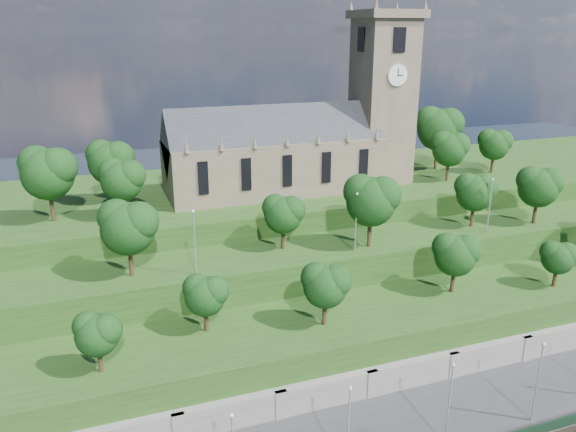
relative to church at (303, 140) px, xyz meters
name	(u,v)px	position (x,y,z in m)	size (l,w,h in m)	color
promenade	(440,424)	(-0.79, -39.98, -21.52)	(160.00, 12.00, 2.00)	#2D2D30
retaining_wall	(409,378)	(-0.79, -34.01, -20.02)	(160.00, 2.10, 5.00)	slate
embankment_lower	(383,339)	(-0.79, -27.98, -18.52)	(160.00, 12.00, 8.00)	#1F3F15
embankment_upper	(343,285)	(-0.79, -16.98, -16.52)	(160.00, 10.00, 12.00)	#1F3F15
hilltop	(289,225)	(-0.79, 4.02, -15.02)	(160.00, 32.00, 15.00)	#1F3F15
church	(303,140)	(0.00, 0.00, 0.00)	(38.60, 12.35, 27.60)	brown
trees_lower	(431,261)	(5.27, -27.58, -9.68)	(70.21, 8.74, 8.12)	#2F2112
trees_upper	(364,201)	(1.23, -18.07, -4.74)	(62.19, 8.52, 9.41)	#2F2112
trees_hilltop	(297,149)	(-1.28, -0.68, -1.18)	(76.41, 16.31, 10.88)	#2F2112
lamp_posts_promenade	(450,399)	(-2.79, -43.48, -15.57)	(60.36, 0.36, 8.67)	#B2B2B7
lamp_posts_upper	(356,218)	(-0.79, -19.98, -6.09)	(40.36, 0.36, 7.66)	#B2B2B7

